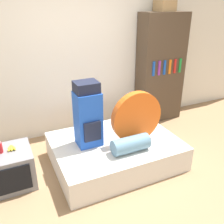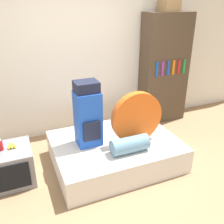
% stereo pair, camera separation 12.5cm
% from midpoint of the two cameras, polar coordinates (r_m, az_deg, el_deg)
% --- Properties ---
extents(ground_plane, '(16.00, 16.00, 0.00)m').
position_cam_midpoint_polar(ground_plane, '(3.35, 1.07, -16.07)').
color(ground_plane, '#997551').
extents(wall_back, '(8.00, 0.05, 2.60)m').
position_cam_midpoint_polar(wall_back, '(4.25, -9.25, 12.18)').
color(wall_back, silver).
rests_on(wall_back, ground_plane).
extents(bed, '(1.72, 1.30, 0.35)m').
position_cam_midpoint_polar(bed, '(3.64, -0.32, -8.91)').
color(bed, silver).
rests_on(bed, ground_plane).
extents(backpack, '(0.32, 0.32, 0.88)m').
position_cam_midpoint_polar(backpack, '(3.30, -6.62, -0.75)').
color(backpack, blue).
rests_on(backpack, bed).
extents(tent_bag, '(0.72, 0.10, 0.72)m').
position_cam_midpoint_polar(tent_bag, '(3.39, 4.57, -1.19)').
color(tent_bag, '#E05B19').
rests_on(tent_bag, bed).
extents(sleeping_roll, '(0.50, 0.21, 0.21)m').
position_cam_midpoint_polar(sleeping_roll, '(3.26, 3.17, -7.40)').
color(sleeping_roll, '#5B849E').
rests_on(sleeping_roll, bed).
extents(television, '(0.62, 0.56, 0.47)m').
position_cam_midpoint_polar(television, '(3.49, -23.77, -11.80)').
color(television, gray).
rests_on(television, ground_plane).
extents(banana_bunch, '(0.12, 0.15, 0.04)m').
position_cam_midpoint_polar(banana_bunch, '(3.39, -23.01, -7.56)').
color(banana_bunch, yellow).
rests_on(banana_bunch, television).
extents(bookshelf, '(0.86, 0.39, 1.99)m').
position_cam_midpoint_polar(bookshelf, '(4.77, 10.26, 9.64)').
color(bookshelf, '#473828').
rests_on(bookshelf, ground_plane).
extents(cardboard_box, '(0.29, 0.29, 0.18)m').
position_cam_midpoint_polar(cardboard_box, '(4.65, 11.15, 22.72)').
color(cardboard_box, '#A88456').
rests_on(cardboard_box, bookshelf).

